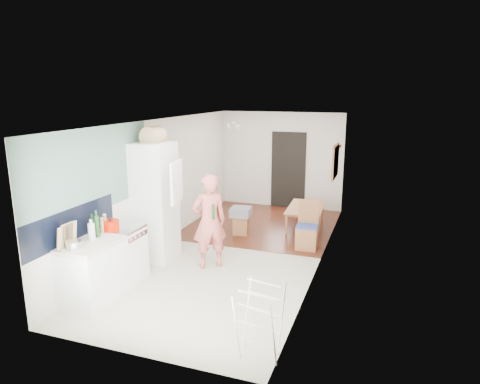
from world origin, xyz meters
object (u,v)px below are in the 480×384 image
Objects in this scene: dining_table at (307,219)px; dining_chair at (307,226)px; person at (209,213)px; stool at (241,225)px; drying_rack at (260,322)px.

dining_table is 1.24× the size of dining_chair.
person is 3.07m from dining_table.
dining_chair is 2.33× the size of stool.
dining_chair is at bearing -14.37° from stool.
dining_table is 2.89× the size of stool.
stool is at bearing 123.58° from drying_rack.
person is 2.09m from dining_chair.
drying_rack is (0.38, -4.95, 0.23)m from dining_table.
stool is at bearing 123.48° from dining_table.
drying_rack is (1.62, -4.03, 0.24)m from stool.
person is 2.24× the size of drying_rack.
dining_table is 4.97m from drying_rack.
dining_table is (1.20, 2.72, -0.78)m from person.
dining_chair is (0.24, -1.30, 0.27)m from dining_table.
person reaches higher than dining_chair.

